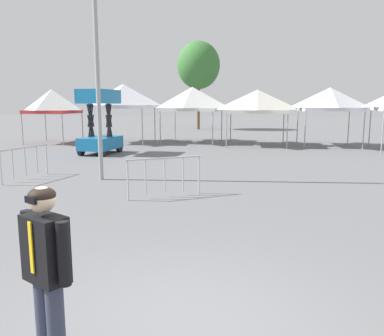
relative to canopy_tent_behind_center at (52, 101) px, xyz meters
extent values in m
plane|color=slate|center=(12.50, -18.36, -2.59)|extent=(140.00, 140.00, 0.00)
cylinder|color=#9E9EA3|center=(-1.27, -1.35, -1.56)|extent=(0.06, 0.06, 2.05)
cylinder|color=#9E9EA3|center=(1.35, -1.27, -1.56)|extent=(0.06, 0.06, 2.05)
cylinder|color=#9E9EA3|center=(-1.35, 1.27, -1.56)|extent=(0.06, 0.06, 2.05)
cylinder|color=#9E9EA3|center=(1.27, 1.35, -1.56)|extent=(0.06, 0.06, 2.05)
pyramid|color=white|center=(0.00, 0.00, 0.10)|extent=(2.84, 2.84, 1.27)
cube|color=red|center=(0.00, 0.00, -0.63)|extent=(2.81, 2.81, 0.20)
cylinder|color=#9E9EA3|center=(2.73, -0.57, -1.40)|extent=(0.06, 0.06, 2.37)
cylinder|color=#9E9EA3|center=(5.97, -0.36, -1.40)|extent=(0.06, 0.06, 2.37)
cylinder|color=#9E9EA3|center=(2.51, 2.67, -1.40)|extent=(0.06, 0.06, 2.37)
cylinder|color=#9E9EA3|center=(5.75, 2.89, -1.40)|extent=(0.06, 0.06, 2.37)
pyramid|color=white|center=(4.24, 1.16, 0.43)|extent=(3.63, 3.63, 1.29)
cube|color=white|center=(4.24, 1.16, -0.32)|extent=(3.60, 3.60, 0.20)
cylinder|color=#9E9EA3|center=(6.77, 0.66, -1.49)|extent=(0.06, 0.06, 2.19)
cylinder|color=#9E9EA3|center=(10.02, 0.54, -1.49)|extent=(0.06, 0.06, 2.19)
cylinder|color=#9E9EA3|center=(6.89, 3.92, -1.49)|extent=(0.06, 0.06, 2.19)
cylinder|color=#9E9EA3|center=(10.15, 3.80, -1.49)|extent=(0.06, 0.06, 2.19)
pyramid|color=white|center=(8.46, 2.23, 0.26)|extent=(3.55, 3.55, 1.30)
cube|color=white|center=(8.46, 2.23, -0.49)|extent=(3.51, 3.51, 0.20)
cylinder|color=#9E9EA3|center=(10.96, -0.51, -1.53)|extent=(0.06, 0.06, 2.11)
cylinder|color=#9E9EA3|center=(14.28, -0.40, -1.53)|extent=(0.06, 0.06, 2.11)
cylinder|color=#9E9EA3|center=(10.85, 2.81, -1.53)|extent=(0.06, 0.06, 2.11)
cylinder|color=#9E9EA3|center=(14.17, 2.92, -1.53)|extent=(0.06, 0.06, 2.11)
pyramid|color=white|center=(12.56, 1.21, 0.10)|extent=(3.60, 3.60, 1.15)
cube|color=white|center=(12.56, 1.21, -0.58)|extent=(3.57, 3.57, 0.20)
cylinder|color=#9E9EA3|center=(15.24, -0.01, -1.47)|extent=(0.06, 0.06, 2.24)
cylinder|color=#9E9EA3|center=(18.32, 0.21, -1.47)|extent=(0.06, 0.06, 2.24)
cylinder|color=#9E9EA3|center=(15.02, 3.07, -1.47)|extent=(0.06, 0.06, 2.24)
cylinder|color=#9E9EA3|center=(18.10, 3.29, -1.47)|extent=(0.06, 0.06, 2.24)
pyramid|color=white|center=(16.67, 1.64, 0.22)|extent=(3.46, 3.46, 1.13)
cube|color=white|center=(16.67, 1.64, -0.45)|extent=(3.43, 3.43, 0.20)
cylinder|color=#9E9EA3|center=(18.78, -1.67, -1.44)|extent=(0.06, 0.06, 2.29)
cylinder|color=#9E9EA3|center=(18.95, 1.67, -1.44)|extent=(0.06, 0.06, 2.29)
cylinder|color=black|center=(4.53, -5.22, -2.35)|extent=(0.20, 0.49, 0.48)
cylinder|color=black|center=(5.72, -5.27, -2.35)|extent=(0.20, 0.49, 0.48)
cylinder|color=black|center=(4.61, -3.50, -2.35)|extent=(0.20, 0.49, 0.48)
cylinder|color=black|center=(5.80, -3.55, -2.35)|extent=(0.20, 0.49, 0.48)
cube|color=#1972AD|center=(5.16, -4.39, -2.05)|extent=(1.51, 2.36, 0.60)
cylinder|color=black|center=(4.67, -4.36, -1.49)|extent=(0.11, 0.60, 1.63)
cylinder|color=black|center=(4.67, -4.36, -1.49)|extent=(0.11, 0.60, 1.63)
cylinder|color=black|center=(5.65, -4.41, -1.49)|extent=(0.11, 0.60, 1.63)
cylinder|color=black|center=(5.65, -4.41, -1.49)|extent=(0.11, 0.60, 1.63)
cylinder|color=black|center=(4.67, -4.36, -0.97)|extent=(0.11, 0.60, 1.63)
cylinder|color=black|center=(4.67, -4.36, -0.97)|extent=(0.11, 0.60, 1.63)
cylinder|color=black|center=(5.65, -4.41, -0.97)|extent=(0.11, 0.60, 1.63)
cylinder|color=black|center=(5.65, -4.41, -0.97)|extent=(0.11, 0.60, 1.63)
cylinder|color=black|center=(4.67, -4.36, -0.45)|extent=(0.11, 0.60, 1.63)
cylinder|color=black|center=(4.67, -4.36, -0.45)|extent=(0.11, 0.60, 1.63)
cylinder|color=black|center=(5.65, -4.41, -0.45)|extent=(0.11, 0.60, 1.63)
cylinder|color=black|center=(5.65, -4.41, -0.45)|extent=(0.11, 0.60, 1.63)
cube|color=#1972AD|center=(5.16, -4.39, -0.07)|extent=(1.43, 2.24, 0.12)
cube|color=#1972AD|center=(5.11, -5.44, 0.27)|extent=(1.33, 0.12, 0.55)
cube|color=#1972AD|center=(5.21, -3.33, 0.27)|extent=(1.33, 0.12, 0.55)
cube|color=#1972AD|center=(4.52, -4.36, 0.27)|extent=(0.16, 2.19, 0.55)
cube|color=#1972AD|center=(5.81, -4.42, 0.27)|extent=(0.16, 2.19, 0.55)
cylinder|color=#33384C|center=(11.41, -19.23, -2.13)|extent=(0.16, 0.16, 0.92)
cylinder|color=#33384C|center=(11.58, -19.31, -2.13)|extent=(0.16, 0.16, 0.92)
cube|color=black|center=(11.50, -19.27, -1.37)|extent=(0.48, 0.40, 0.60)
cylinder|color=black|center=(11.25, -19.15, -1.35)|extent=(0.11, 0.11, 0.56)
cylinder|color=black|center=(11.74, -19.38, -1.35)|extent=(0.11, 0.11, 0.56)
sphere|color=beige|center=(11.50, -19.27, -0.92)|extent=(0.23, 0.23, 0.23)
ellipsoid|color=black|center=(11.50, -19.27, -0.88)|extent=(0.23, 0.23, 0.14)
cube|color=black|center=(11.45, -19.36, -0.91)|extent=(0.15, 0.09, 0.06)
cube|color=yellow|center=(11.44, -19.39, -1.32)|extent=(0.04, 0.03, 0.46)
cylinder|color=#9E9EA3|center=(7.98, -10.50, 2.16)|extent=(0.14, 0.14, 9.49)
cylinder|color=brown|center=(6.54, 14.54, -0.39)|extent=(0.28, 0.28, 4.39)
ellipsoid|color=#387233|center=(6.54, 14.54, 3.40)|extent=(4.01, 4.01, 4.41)
cylinder|color=#B7BABF|center=(5.55, -10.99, -1.54)|extent=(0.39, 2.08, 0.05)
cylinder|color=#B7BABF|center=(5.71, -10.00, -2.06)|extent=(0.04, 0.04, 1.05)
cylinder|color=#B7BABF|center=(5.39, -11.97, -2.06)|extent=(0.04, 0.04, 1.05)
cylinder|color=#B7BABF|center=(5.63, -10.47, -2.01)|extent=(0.04, 0.04, 0.92)
cylinder|color=#B7BABF|center=(5.55, -10.99, -2.01)|extent=(0.04, 0.04, 0.92)
cylinder|color=#B7BABF|center=(5.46, -11.50, -2.01)|extent=(0.04, 0.04, 0.92)
cylinder|color=#B7BABF|center=(10.67, -12.42, -1.54)|extent=(1.75, 1.24, 0.05)
cylinder|color=#B7BABF|center=(11.49, -11.85, -2.06)|extent=(0.04, 0.04, 1.05)
cylinder|color=#B7BABF|center=(9.86, -12.99, -2.06)|extent=(0.04, 0.04, 1.05)
cylinder|color=#B7BABF|center=(11.11, -12.12, -2.01)|extent=(0.04, 0.04, 0.92)
cylinder|color=#B7BABF|center=(10.67, -12.42, -2.01)|extent=(0.04, 0.04, 0.92)
cylinder|color=#B7BABF|center=(10.24, -12.72, -2.01)|extent=(0.04, 0.04, 0.92)
camera|label=1|loc=(13.41, -22.19, -0.10)|focal=36.27mm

